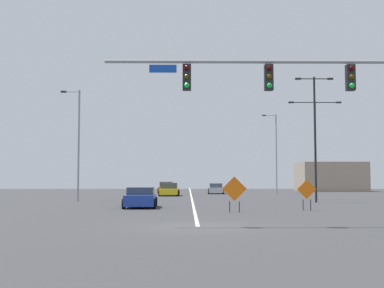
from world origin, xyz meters
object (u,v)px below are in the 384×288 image
object	(u,v)px
street_lamp_mid_right	(275,150)
construction_sign_left_lane	(234,190)
street_lamp_near_left	(78,140)
construction_sign_median_near	(307,191)
car_silver_near	(216,189)
traffic_signal_assembly	(314,90)
car_blue_approaching	(140,198)
street_lamp_far_left	(315,130)
car_yellow_mid	(169,190)
car_orange_far	(166,188)
street_lamp_mid_left	(315,140)

from	to	relation	value
street_lamp_mid_right	construction_sign_left_lane	distance (m)	34.09
street_lamp_near_left	construction_sign_median_near	bearing A→B (deg)	-35.22
construction_sign_left_lane	car_silver_near	size ratio (longest dim) A/B	0.49
traffic_signal_assembly	car_blue_approaching	xyz separation A→B (m)	(-8.15, 12.79, -4.81)
street_lamp_near_left	construction_sign_median_near	distance (m)	20.20
street_lamp_far_left	street_lamp_mid_right	world-z (taller)	street_lamp_far_left
street_lamp_near_left	car_silver_near	size ratio (longest dim) A/B	2.24
traffic_signal_assembly	car_yellow_mid	distance (m)	35.95
street_lamp_mid_right	car_yellow_mid	world-z (taller)	street_lamp_mid_right
construction_sign_left_lane	car_orange_far	xyz separation A→B (m)	(-5.37, 37.85, -0.58)
street_lamp_near_left	construction_sign_left_lane	world-z (taller)	street_lamp_near_left
street_lamp_near_left	street_lamp_far_left	bearing A→B (deg)	-5.92
construction_sign_median_near	car_yellow_mid	distance (m)	26.50
street_lamp_mid_left	car_silver_near	size ratio (longest dim) A/B	2.16
car_yellow_mid	car_silver_near	xyz separation A→B (m)	(5.48, 7.01, -0.07)
street_lamp_near_left	construction_sign_left_lane	distance (m)	18.14
street_lamp_mid_left	car_orange_far	world-z (taller)	street_lamp_mid_left
construction_sign_left_lane	street_lamp_mid_left	bearing A→B (deg)	62.06
street_lamp_near_left	construction_sign_median_near	xyz separation A→B (m)	(16.19, -11.43, -3.87)
car_orange_far	car_silver_near	bearing A→B (deg)	-32.86
construction_sign_left_lane	car_silver_near	distance (m)	33.82
car_blue_approaching	traffic_signal_assembly	bearing A→B (deg)	-57.49
construction_sign_median_near	car_yellow_mid	xyz separation A→B (m)	(-9.08, 24.89, -0.48)
car_yellow_mid	car_blue_approaching	world-z (taller)	car_yellow_mid
car_yellow_mid	car_silver_near	world-z (taller)	car_yellow_mid
construction_sign_left_lane	car_blue_approaching	xyz separation A→B (m)	(-5.66, 4.66, -0.62)
car_blue_approaching	street_lamp_mid_right	bearing A→B (deg)	63.97
street_lamp_near_left	construction_sign_left_lane	bearing A→B (deg)	-48.74
street_lamp_mid_left	car_blue_approaching	xyz separation A→B (m)	(-14.54, -12.08, -4.68)
street_lamp_mid_right	street_lamp_mid_left	world-z (taller)	street_lamp_mid_right
street_lamp_mid_left	car_orange_far	distance (m)	25.89
street_lamp_near_left	street_lamp_mid_right	xyz separation A→B (m)	(19.81, 19.53, 0.27)
street_lamp_far_left	car_blue_approaching	distance (m)	15.59
street_lamp_mid_left	construction_sign_left_lane	bearing A→B (deg)	-117.94
street_lamp_mid_right	car_silver_near	xyz separation A→B (m)	(-7.22, 0.94, -4.69)
construction_sign_left_lane	street_lamp_mid_right	bearing A→B (deg)	76.14
street_lamp_mid_left	construction_sign_median_near	world-z (taller)	street_lamp_mid_left
street_lamp_far_left	car_blue_approaching	world-z (taller)	street_lamp_far_left
street_lamp_mid_right	street_lamp_near_left	bearing A→B (deg)	-135.42
traffic_signal_assembly	construction_sign_left_lane	bearing A→B (deg)	107.01
street_lamp_mid_right	construction_sign_left_lane	size ratio (longest dim) A/B	4.86
construction_sign_left_lane	car_orange_far	bearing A→B (deg)	98.07
street_lamp_far_left	street_lamp_mid_left	world-z (taller)	street_lamp_far_left
traffic_signal_assembly	street_lamp_far_left	bearing A→B (deg)	75.66
street_lamp_mid_right	car_silver_near	bearing A→B (deg)	172.57
construction_sign_median_near	car_silver_near	size ratio (longest dim) A/B	0.44
construction_sign_median_near	car_orange_far	xyz separation A→B (m)	(-9.86, 35.94, -0.49)
traffic_signal_assembly	street_lamp_mid_right	size ratio (longest dim) A/B	1.37
street_lamp_near_left	car_silver_near	xyz separation A→B (m)	(12.59, 20.47, -4.43)
street_lamp_far_left	car_orange_far	world-z (taller)	street_lamp_far_left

